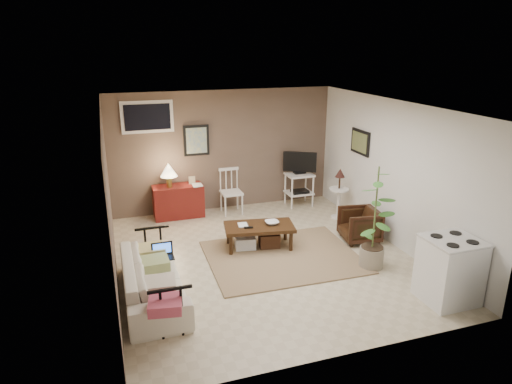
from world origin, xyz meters
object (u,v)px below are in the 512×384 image
object	(u,v)px
red_console	(178,198)
armchair	(360,223)
stove	(450,270)
potted_plant	(375,214)
sofa	(152,273)
tv_stand	(299,178)
side_table	(339,188)
coffee_table	(259,235)
spindle_chair	(231,193)

from	to	relation	value
red_console	armchair	xyz separation A→B (m)	(2.79, -2.10, -0.07)
stove	armchair	bearing A→B (deg)	93.17
potted_plant	stove	bearing A→B (deg)	-68.84
armchair	stove	size ratio (longest dim) A/B	0.70
sofa	red_console	xyz separation A→B (m)	(0.79, 2.89, 0.01)
armchair	red_console	bearing A→B (deg)	-118.73
tv_stand	stove	bearing A→B (deg)	-84.57
red_console	armchair	world-z (taller)	red_console
sofa	side_table	xyz separation A→B (m)	(3.74, 1.86, 0.24)
red_console	tv_stand	size ratio (longest dim) A/B	0.97
coffee_table	tv_stand	xyz separation A→B (m)	(1.47, 1.73, 0.37)
coffee_table	tv_stand	distance (m)	2.30
sofa	spindle_chair	world-z (taller)	spindle_chair
side_table	potted_plant	size ratio (longest dim) A/B	0.62
side_table	armchair	xyz separation A→B (m)	(-0.16, -1.07, -0.31)
red_console	stove	world-z (taller)	red_console
sofa	potted_plant	world-z (taller)	potted_plant
side_table	potted_plant	xyz separation A→B (m)	(-0.49, -1.99, 0.24)
red_console	spindle_chair	distance (m)	1.06
tv_stand	side_table	distance (m)	1.01
coffee_table	side_table	xyz separation A→B (m)	(1.90, 0.82, 0.38)
sofa	coffee_table	bearing A→B (deg)	-60.43
red_console	spindle_chair	world-z (taller)	red_console
tv_stand	armchair	xyz separation A→B (m)	(0.27, -1.98, -0.29)
spindle_chair	side_table	xyz separation A→B (m)	(1.89, -0.94, 0.20)
sofa	potted_plant	distance (m)	3.29
side_table	stove	bearing A→B (deg)	-90.85
sofa	armchair	distance (m)	3.66
armchair	stove	bearing A→B (deg)	11.49
armchair	stove	distance (m)	2.07
coffee_table	spindle_chair	size ratio (longest dim) A/B	1.36
sofa	side_table	bearing A→B (deg)	-63.56
red_console	side_table	distance (m)	3.13
sofa	red_console	distance (m)	3.00
red_console	sofa	bearing A→B (deg)	-105.27
spindle_chair	tv_stand	world-z (taller)	tv_stand
coffee_table	tv_stand	bearing A→B (deg)	49.59
potted_plant	red_console	bearing A→B (deg)	129.13
tv_stand	armchair	distance (m)	2.02
side_table	tv_stand	bearing A→B (deg)	115.24
tv_stand	armchair	bearing A→B (deg)	-82.25
coffee_table	tv_stand	size ratio (longest dim) A/B	1.06
side_table	armchair	bearing A→B (deg)	-98.55
armchair	stove	world-z (taller)	stove
spindle_chair	stove	size ratio (longest dim) A/B	1.00
spindle_chair	red_console	bearing A→B (deg)	174.96
red_console	coffee_table	bearing A→B (deg)	-60.65
tv_stand	stove	distance (m)	4.06
spindle_chair	side_table	size ratio (longest dim) A/B	0.89
coffee_table	sofa	bearing A→B (deg)	-150.43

